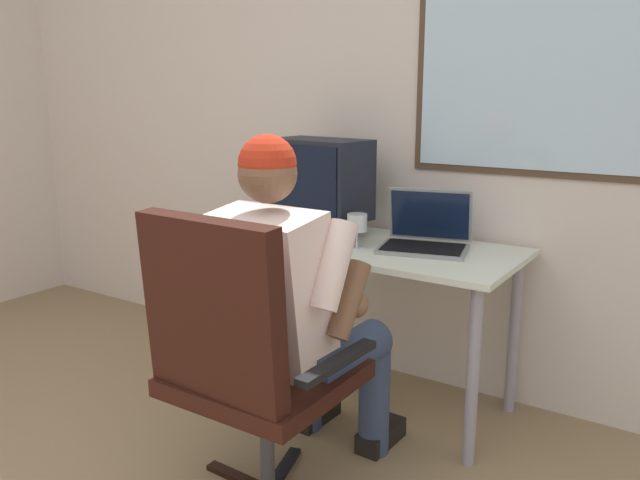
{
  "coord_description": "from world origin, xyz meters",
  "views": [
    {
      "loc": [
        1.28,
        -0.36,
        1.37
      ],
      "look_at": [
        -0.02,
        1.61,
        0.83
      ],
      "focal_mm": 35.93,
      "sensor_mm": 36.0,
      "label": 1
    }
  ],
  "objects": [
    {
      "name": "person_seated",
      "position": [
        0.04,
        1.35,
        0.65
      ],
      "size": [
        0.54,
        0.76,
        1.25
      ],
      "color": "navy",
      "rests_on": "ground"
    },
    {
      "name": "office_chair",
      "position": [
        0.03,
        1.08,
        0.57
      ],
      "size": [
        0.64,
        0.57,
        1.03
      ],
      "color": "black",
      "rests_on": "ground"
    },
    {
      "name": "crt_monitor",
      "position": [
        -0.32,
        2.06,
        0.98
      ],
      "size": [
        0.48,
        0.31,
        0.44
      ],
      "color": "beige",
      "rests_on": "desk"
    },
    {
      "name": "wall_rear",
      "position": [
        0.03,
        2.39,
        1.44
      ],
      "size": [
        5.62,
        0.08,
        2.88
      ],
      "color": "beige",
      "rests_on": "ground"
    },
    {
      "name": "desk",
      "position": [
        -0.14,
        2.02,
        0.64
      ],
      "size": [
        1.5,
        0.62,
        0.73
      ],
      "color": "#8F8B9E",
      "rests_on": "ground"
    },
    {
      "name": "wine_glass",
      "position": [
        -0.04,
        1.93,
        0.83
      ],
      "size": [
        0.08,
        0.08,
        0.15
      ],
      "color": "silver",
      "rests_on": "desk"
    },
    {
      "name": "laptop",
      "position": [
        0.2,
        2.09,
        0.79
      ],
      "size": [
        0.42,
        0.38,
        0.24
      ],
      "color": "gray",
      "rests_on": "desk"
    },
    {
      "name": "coffee_mug",
      "position": [
        -0.67,
        1.89,
        0.77
      ],
      "size": [
        0.08,
        0.08,
        0.08
      ],
      "color": "beige",
      "rests_on": "desk"
    }
  ]
}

